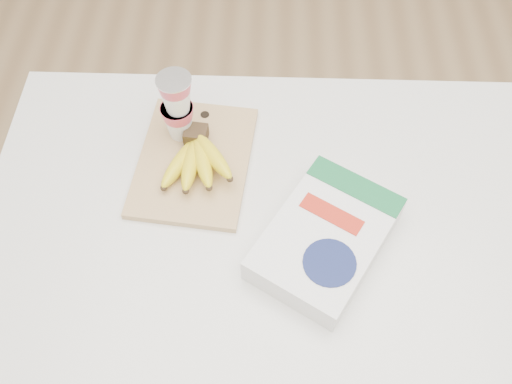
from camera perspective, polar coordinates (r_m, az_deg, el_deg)
room at (r=0.79m, az=1.93°, el=15.19°), size 4.00×4.00×4.00m
table at (r=1.55m, az=0.97°, el=-10.90°), size 1.18×0.78×0.88m
cutting_board at (r=1.23m, az=-6.20°, el=3.10°), size 0.27×0.34×0.02m
bananas at (r=1.19m, az=-5.98°, el=3.38°), size 0.17×0.18×0.06m
yogurt_stack at (r=1.20m, az=-7.91°, el=8.54°), size 0.08×0.07×0.17m
cereal_box at (r=1.10m, az=6.97°, el=-4.60°), size 0.32×0.35×0.06m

